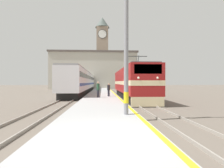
# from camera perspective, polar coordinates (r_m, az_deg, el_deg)

# --- Properties ---
(ground_plane) EXTENTS (200.00, 200.00, 0.00)m
(ground_plane) POSITION_cam_1_polar(r_m,az_deg,el_deg) (35.68, -3.35, -2.82)
(ground_plane) COLOR #60564C
(platform) EXTENTS (4.16, 140.00, 0.40)m
(platform) POSITION_cam_1_polar(r_m,az_deg,el_deg) (30.67, -3.37, -3.01)
(platform) COLOR #999999
(platform) RESTS_ON ground
(rail_track_near) EXTENTS (2.83, 140.00, 0.16)m
(rail_track_near) POSITION_cam_1_polar(r_m,az_deg,el_deg) (30.91, 3.79, -3.29)
(rail_track_near) COLOR #60564C
(rail_track_near) RESTS_ON ground
(rail_track_far) EXTENTS (2.84, 140.00, 0.16)m
(rail_track_far) POSITION_cam_1_polar(r_m,az_deg,el_deg) (30.94, -10.58, -3.30)
(rail_track_far) COLOR #60564C
(rail_track_far) RESTS_ON ground
(locomotive_train) EXTENTS (2.92, 17.15, 4.91)m
(locomotive_train) POSITION_cam_1_polar(r_m,az_deg,el_deg) (22.96, 6.23, 0.32)
(locomotive_train) COLOR black
(locomotive_train) RESTS_ON ground
(passenger_train) EXTENTS (2.92, 39.95, 4.18)m
(passenger_train) POSITION_cam_1_polar(r_m,az_deg,el_deg) (39.33, -9.00, 0.75)
(passenger_train) COLOR black
(passenger_train) RESTS_ON ground
(catenary_mast) EXTENTS (2.80, 0.26, 7.82)m
(catenary_mast) POSITION_cam_1_polar(r_m,az_deg,el_deg) (9.58, 5.37, 14.03)
(catenary_mast) COLOR gray
(catenary_mast) RESTS_ON platform
(person_on_platform) EXTENTS (0.34, 0.34, 1.78)m
(person_on_platform) POSITION_cam_1_polar(r_m,az_deg,el_deg) (19.71, -4.58, -1.67)
(person_on_platform) COLOR #23232D
(person_on_platform) RESTS_ON platform
(second_waiting_passenger) EXTENTS (0.34, 0.34, 1.58)m
(second_waiting_passenger) POSITION_cam_1_polar(r_m,az_deg,el_deg) (21.41, -1.10, -1.81)
(second_waiting_passenger) COLOR #23232D
(second_waiting_passenger) RESTS_ON platform
(clock_tower) EXTENTS (5.12, 5.12, 25.59)m
(clock_tower) POSITION_cam_1_polar(r_m,az_deg,el_deg) (64.42, -3.17, 10.87)
(clock_tower) COLOR gray
(clock_tower) RESTS_ON ground
(station_building) EXTENTS (27.31, 6.75, 11.74)m
(station_building) POSITION_cam_1_polar(r_m,az_deg,el_deg) (55.83, -5.95, 4.46)
(station_building) COLOR #B7B2A3
(station_building) RESTS_ON ground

